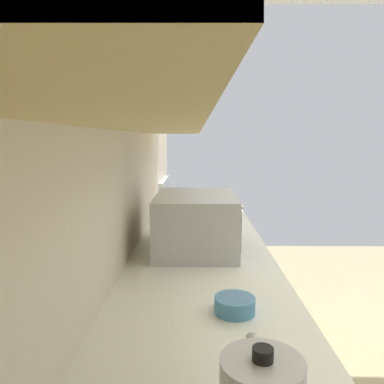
{
  "coord_description": "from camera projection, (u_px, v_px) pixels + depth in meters",
  "views": [
    {
      "loc": [
        -1.75,
        1.17,
        1.46
      ],
      "look_at": [
        -0.11,
        1.18,
        1.22
      ],
      "focal_mm": 34.74,
      "sensor_mm": 36.0,
      "label": 1
    }
  ],
  "objects": [
    {
      "name": "upper_cabinets",
      "position": [
        155.0,
        38.0,
        1.26
      ],
      "size": [
        2.45,
        0.32,
        0.61
      ],
      "color": "#DCC074"
    },
    {
      "name": "wall_back",
      "position": [
        120.0,
        158.0,
        1.75
      ],
      "size": [
        4.11,
        0.12,
        2.74
      ],
      "primitive_type": "cube",
      "color": "beige",
      "rests_on": "ground_plane"
    },
    {
      "name": "microwave",
      "position": [
        196.0,
        222.0,
        1.79
      ],
      "size": [
        0.51,
        0.39,
        0.27
      ],
      "color": "#B7BABF",
      "rests_on": "counter_run"
    },
    {
      "name": "oven_range",
      "position": [
        200.0,
        249.0,
        3.33
      ],
      "size": [
        0.68,
        0.69,
        1.11
      ],
      "color": "#B7BABF",
      "rests_on": "ground_plane"
    },
    {
      "name": "bowl",
      "position": [
        235.0,
        304.0,
        1.14
      ],
      "size": [
        0.13,
        0.13,
        0.05
      ],
      "color": "#4C8CBF",
      "rests_on": "counter_run"
    }
  ]
}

